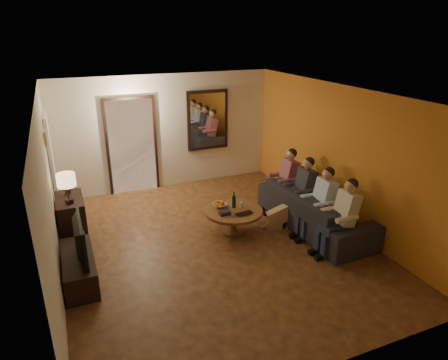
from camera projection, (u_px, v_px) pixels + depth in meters
name	position (u px, v px, depth m)	size (l,w,h in m)	color
floor	(215.00, 244.00, 6.99)	(5.00, 6.00, 0.01)	#442112
ceiling	(213.00, 94.00, 6.05)	(5.00, 6.00, 0.01)	white
back_wall	(166.00, 132.00, 9.10)	(5.00, 0.02, 2.60)	beige
front_wall	(325.00, 272.00, 3.94)	(5.00, 0.02, 2.60)	beige
left_wall	(49.00, 198.00, 5.62)	(0.02, 6.00, 2.60)	beige
right_wall	(339.00, 156.00, 7.42)	(0.02, 6.00, 2.60)	beige
orange_accent	(339.00, 156.00, 7.42)	(0.01, 6.00, 2.60)	#C86322
kitchen_doorway	(132.00, 147.00, 8.88)	(1.00, 0.06, 2.10)	#FFE0A5
door_trim	(132.00, 147.00, 8.87)	(1.12, 0.04, 2.22)	black
fridge_glimpse	(144.00, 152.00, 9.03)	(0.45, 0.03, 1.70)	silver
mirror_frame	(208.00, 120.00, 9.35)	(1.00, 0.05, 1.40)	black
mirror_glass	(208.00, 120.00, 9.33)	(0.86, 0.02, 1.26)	white
white_door	(53.00, 167.00, 7.71)	(0.06, 0.85, 2.04)	white
framed_art	(45.00, 138.00, 6.55)	(0.03, 0.28, 0.24)	#B28C33
art_canvas	(46.00, 138.00, 6.55)	(0.01, 0.22, 0.18)	brown
dresser	(72.00, 219.00, 7.03)	(0.45, 0.88, 0.79)	black
table_lamp	(67.00, 188.00, 6.61)	(0.30, 0.30, 0.54)	beige
flower_vase	(66.00, 182.00, 7.00)	(0.14, 0.14, 0.44)	#B61324
tv_stand	(79.00, 268.00, 5.92)	(0.45, 1.26, 0.42)	black
tv	(75.00, 238.00, 5.74)	(0.13, 1.02, 0.59)	black
sofa	(314.00, 209.00, 7.44)	(0.99, 2.53, 0.74)	black
person_a	(342.00, 220.00, 6.55)	(0.60, 0.40, 1.20)	tan
person_b	(320.00, 205.00, 7.06)	(0.60, 0.40, 1.20)	tan
person_c	(302.00, 193.00, 7.58)	(0.60, 0.40, 1.20)	tan
person_d	(285.00, 182.00, 8.09)	(0.60, 0.40, 1.20)	tan
dog	(279.00, 214.00, 7.45)	(0.56, 0.24, 0.56)	#A8754D
coffee_table	(233.00, 221.00, 7.32)	(1.06, 1.06, 0.45)	brown
bowl	(220.00, 205.00, 7.35)	(0.26, 0.26, 0.06)	white
oranges	(220.00, 202.00, 7.32)	(0.20, 0.20, 0.08)	orange
wine_bottle	(234.00, 200.00, 7.28)	(0.07, 0.07, 0.31)	black
wine_glass	(241.00, 205.00, 7.33)	(0.06, 0.06, 0.10)	silver
book_stack	(225.00, 212.00, 7.06)	(0.20, 0.15, 0.07)	black
laptop	(245.00, 215.00, 7.03)	(0.33, 0.21, 0.03)	black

